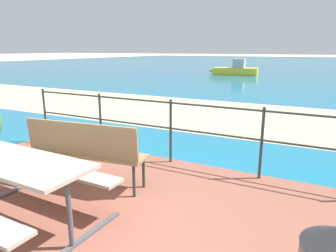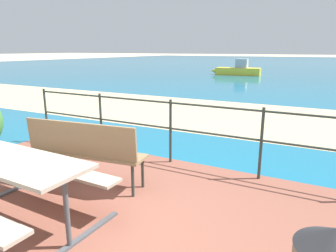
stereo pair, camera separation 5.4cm
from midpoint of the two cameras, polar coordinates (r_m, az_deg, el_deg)
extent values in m
plane|color=beige|center=(3.50, -19.84, -20.08)|extent=(240.00, 240.00, 0.00)
cube|color=brown|center=(3.49, -19.88, -19.67)|extent=(6.40, 5.20, 0.06)
cube|color=#196B8E|center=(41.99, 24.72, 10.26)|extent=(90.00, 90.00, 0.01)
cube|color=tan|center=(9.21, 12.72, 1.78)|extent=(54.05, 5.37, 0.01)
cube|color=tan|center=(3.56, -27.70, -5.73)|extent=(1.84, 0.72, 0.04)
cube|color=tan|center=(3.97, -20.41, -7.47)|extent=(1.83, 0.30, 0.04)
cylinder|color=#4C5156|center=(3.12, -18.40, -15.11)|extent=(0.05, 0.05, 0.75)
cube|color=#4C5156|center=(3.31, -17.89, -20.58)|extent=(0.09, 1.40, 0.03)
cube|color=#8C704C|center=(4.41, -14.86, -4.89)|extent=(1.72, 0.62, 0.04)
cube|color=#8C704C|center=(4.20, -16.45, -2.40)|extent=(1.67, 0.28, 0.46)
cylinder|color=#2D3833|center=(4.26, -4.95, -8.48)|extent=(0.04, 0.04, 0.46)
cylinder|color=#2D3833|center=(4.01, -6.76, -10.01)|extent=(0.04, 0.04, 0.46)
cylinder|color=#2D3833|center=(5.05, -20.88, -5.70)|extent=(0.04, 0.04, 0.46)
cylinder|color=#2D3833|center=(4.84, -23.18, -6.77)|extent=(0.04, 0.04, 0.46)
cylinder|color=#2D3833|center=(6.90, -22.16, 2.00)|extent=(0.04, 0.04, 1.07)
cylinder|color=#2D3833|center=(5.88, -12.71, 0.74)|extent=(0.04, 0.04, 1.07)
cylinder|color=#2D3833|center=(5.07, 0.20, -1.02)|extent=(0.04, 0.04, 1.07)
cylinder|color=#2D3833|center=(4.62, 16.73, -3.18)|extent=(0.04, 0.04, 1.07)
cylinder|color=#2D3833|center=(4.97, 0.20, 4.35)|extent=(5.90, 0.03, 0.03)
cylinder|color=#2D3833|center=(5.06, 0.20, -0.43)|extent=(5.90, 0.03, 0.03)
cube|color=yellow|center=(24.17, 12.42, 9.93)|extent=(3.37, 1.58, 0.54)
cube|color=#A5A8AD|center=(24.10, 13.08, 11.33)|extent=(0.93, 1.05, 0.67)
cone|color=yellow|center=(24.55, 8.02, 10.17)|extent=(0.55, 0.54, 0.49)
camera|label=1|loc=(0.03, -90.29, -0.07)|focal=32.68mm
camera|label=2|loc=(0.03, 89.71, 0.07)|focal=32.68mm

